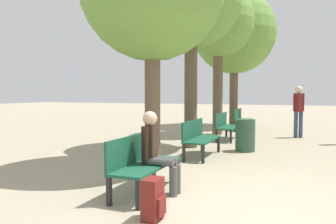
% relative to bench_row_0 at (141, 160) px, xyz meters
% --- Properties ---
extents(ground_plane, '(80.00, 80.00, 0.00)m').
position_rel_bench_row_0_xyz_m(ground_plane, '(1.74, -0.23, -0.49)').
color(ground_plane, tan).
extents(bench_row_0, '(0.53, 1.53, 0.87)m').
position_rel_bench_row_0_xyz_m(bench_row_0, '(0.00, 0.00, 0.00)').
color(bench_row_0, '#195138').
rests_on(bench_row_0, ground_plane).
extents(bench_row_1, '(0.53, 1.53, 0.87)m').
position_rel_bench_row_0_xyz_m(bench_row_1, '(0.00, 3.05, 0.00)').
color(bench_row_1, '#195138').
rests_on(bench_row_1, ground_plane).
extents(bench_row_2, '(0.53, 1.53, 0.87)m').
position_rel_bench_row_0_xyz_m(bench_row_2, '(0.00, 6.09, 0.00)').
color(bench_row_2, '#195138').
rests_on(bench_row_2, ground_plane).
extents(bench_row_3, '(0.53, 1.53, 0.87)m').
position_rel_bench_row_0_xyz_m(bench_row_3, '(0.00, 9.14, 0.00)').
color(bench_row_3, '#195138').
rests_on(bench_row_3, ground_plane).
extents(tree_row_2, '(2.59, 2.59, 5.42)m').
position_rel_bench_row_0_xyz_m(tree_row_2, '(-0.59, 7.46, 3.57)').
color(tree_row_2, brown).
rests_on(tree_row_2, ground_plane).
extents(tree_row_3, '(3.71, 3.71, 6.11)m').
position_rel_bench_row_0_xyz_m(tree_row_3, '(-0.59, 10.59, 3.74)').
color(tree_row_3, brown).
rests_on(tree_row_3, ground_plane).
extents(person_seated, '(0.58, 0.33, 1.24)m').
position_rel_bench_row_0_xyz_m(person_seated, '(0.24, 0.05, 0.17)').
color(person_seated, '#4C4C4C').
rests_on(person_seated, ground_plane).
extents(backpack, '(0.23, 0.29, 0.50)m').
position_rel_bench_row_0_xyz_m(backpack, '(0.63, -0.94, -0.25)').
color(backpack, maroon).
rests_on(backpack, ground_plane).
extents(pedestrian_near, '(0.36, 0.31, 1.76)m').
position_rel_bench_row_0_xyz_m(pedestrian_near, '(2.20, 7.50, 0.52)').
color(pedestrian_near, '#384260').
rests_on(pedestrian_near, ground_plane).
extents(trash_bin, '(0.51, 0.51, 0.84)m').
position_rel_bench_row_0_xyz_m(trash_bin, '(0.93, 4.17, -0.07)').
color(trash_bin, '#2D5138').
rests_on(trash_bin, ground_plane).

